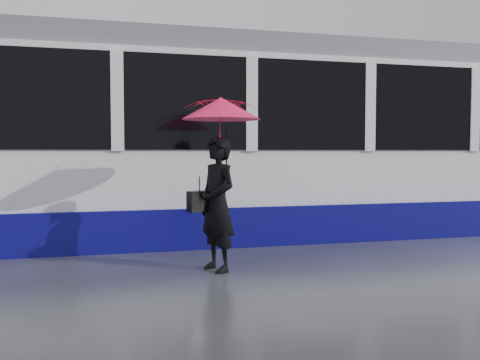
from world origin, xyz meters
name	(u,v)px	position (x,y,z in m)	size (l,w,h in m)	color
ground	(216,267)	(0.00, 0.00, 0.00)	(90.00, 90.00, 0.00)	#2B2B30
rails	(184,236)	(0.00, 2.50, 0.01)	(34.00, 1.51, 0.02)	#3F3D38
tram	(361,143)	(3.35, 2.50, 1.64)	(26.00, 2.56, 3.35)	white
woman	(217,204)	(-0.02, -0.20, 0.83)	(0.60, 0.40, 1.65)	black
umbrella	(221,124)	(0.03, -0.20, 1.81)	(1.26, 1.26, 1.11)	#DE1249
handbag	(199,201)	(-0.24, -0.18, 0.87)	(0.32, 0.23, 0.44)	black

